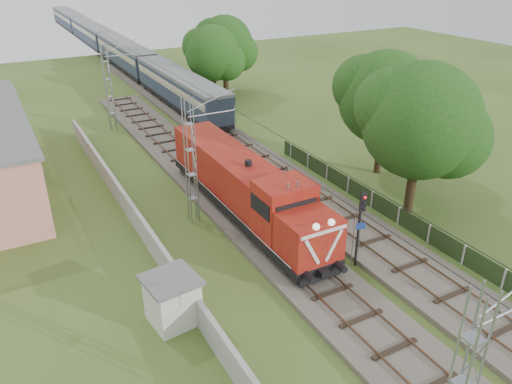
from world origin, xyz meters
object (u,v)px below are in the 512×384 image
locomotive (245,187)px  relay_hut (172,300)px  signal_post (361,217)px  coach_rake (106,42)px

locomotive → relay_hut: (-7.40, -7.09, -1.02)m
locomotive → relay_hut: bearing=-136.2°
signal_post → relay_hut: signal_post is taller
coach_rake → relay_hut: coach_rake is taller
coach_rake → relay_hut: (-12.40, -63.30, -1.17)m
signal_post → relay_hut: size_ratio=1.74×
relay_hut → locomotive: bearing=43.8°
coach_rake → signal_post: signal_post is taller
coach_rake → relay_hut: size_ratio=32.90×
coach_rake → signal_post: 63.88m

